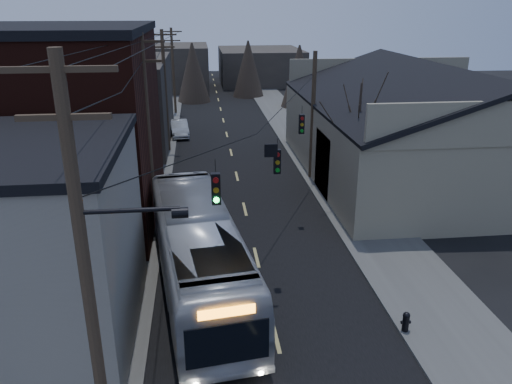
{
  "coord_description": "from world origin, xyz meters",
  "views": [
    {
      "loc": [
        -2.4,
        -6.84,
        11.23
      ],
      "look_at": [
        0.08,
        14.86,
        3.0
      ],
      "focal_mm": 35.0,
      "sensor_mm": 36.0,
      "label": 1
    }
  ],
  "objects": [
    {
      "name": "sidewalk_right",
      "position": [
        6.5,
        30.0,
        0.06
      ],
      "size": [
        4.0,
        110.0,
        0.12
      ],
      "primitive_type": "cube",
      "color": "#474744",
      "rests_on": "ground"
    },
    {
      "name": "bare_tree",
      "position": [
        6.5,
        20.0,
        3.6
      ],
      "size": [
        0.4,
        0.4,
        7.2
      ],
      "primitive_type": "cone",
      "color": "black",
      "rests_on": "ground"
    },
    {
      "name": "sidewalk_left",
      "position": [
        -6.5,
        30.0,
        0.06
      ],
      "size": [
        4.0,
        110.0,
        0.12
      ],
      "primitive_type": "cube",
      "color": "#474744",
      "rests_on": "ground"
    },
    {
      "name": "building_left_far",
      "position": [
        -9.5,
        36.0,
        3.5
      ],
      "size": [
        9.0,
        14.0,
        7.0
      ],
      "primitive_type": "cube",
      "color": "#322D28",
      "rests_on": "ground"
    },
    {
      "name": "fire_hydrant",
      "position": [
        4.7,
        7.63,
        0.53
      ],
      "size": [
        0.36,
        0.26,
        0.77
      ],
      "rotation": [
        0.0,
        0.0,
        -0.03
      ],
      "color": "black",
      "rests_on": "sidewalk_right"
    },
    {
      "name": "road_surface",
      "position": [
        0.0,
        30.0,
        0.01
      ],
      "size": [
        9.0,
        110.0,
        0.02
      ],
      "primitive_type": "cube",
      "color": "black",
      "rests_on": "ground"
    },
    {
      "name": "parked_car",
      "position": [
        -4.3,
        37.98,
        0.71
      ],
      "size": [
        1.96,
        4.44,
        1.42
      ],
      "primitive_type": "imported",
      "rotation": [
        0.0,
        0.0,
        0.11
      ],
      "color": "#A6AAAE",
      "rests_on": "ground"
    },
    {
      "name": "bus",
      "position": [
        -2.68,
        11.55,
        1.75
      ],
      "size": [
        4.58,
        12.84,
        3.5
      ],
      "primitive_type": "imported",
      "rotation": [
        0.0,
        0.0,
        3.27
      ],
      "color": "#A1A5AC",
      "rests_on": "ground"
    },
    {
      "name": "building_far_right",
      "position": [
        7.0,
        70.0,
        2.5
      ],
      "size": [
        12.0,
        14.0,
        5.0
      ],
      "primitive_type": "cube",
      "color": "#322D28",
      "rests_on": "ground"
    },
    {
      "name": "warehouse",
      "position": [
        13.0,
        25.0,
        2.7
      ],
      "size": [
        16.16,
        20.6,
        7.73
      ],
      "color": "gray",
      "rests_on": "ground"
    },
    {
      "name": "building_far_left",
      "position": [
        -6.0,
        65.0,
        3.0
      ],
      "size": [
        10.0,
        12.0,
        6.0
      ],
      "primitive_type": "cube",
      "color": "#322D28",
      "rests_on": "ground"
    },
    {
      "name": "utility_lines",
      "position": [
        -3.11,
        24.14,
        4.95
      ],
      "size": [
        11.24,
        45.28,
        10.5
      ],
      "color": "#382B1E",
      "rests_on": "ground"
    },
    {
      "name": "building_brick",
      "position": [
        -10.0,
        20.0,
        5.0
      ],
      "size": [
        10.0,
        12.0,
        10.0
      ],
      "primitive_type": "cube",
      "color": "black",
      "rests_on": "ground"
    },
    {
      "name": "building_clapboard",
      "position": [
        -9.0,
        9.0,
        3.5
      ],
      "size": [
        8.0,
        8.0,
        7.0
      ],
      "primitive_type": "cube",
      "color": "slate",
      "rests_on": "ground"
    }
  ]
}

